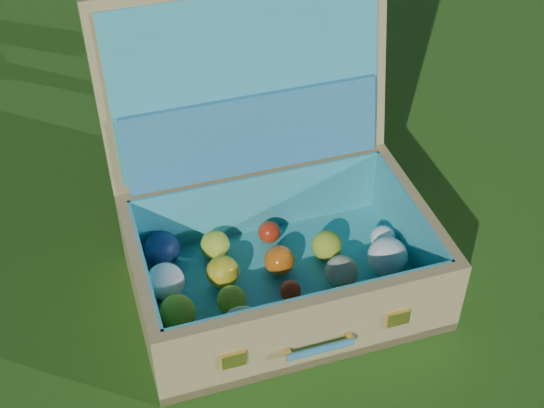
{
  "coord_description": "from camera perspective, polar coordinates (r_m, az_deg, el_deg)",
  "views": [
    {
      "loc": [
        -0.32,
        -1.01,
        1.25
      ],
      "look_at": [
        0.03,
        0.16,
        0.19
      ],
      "focal_mm": 50.0,
      "sensor_mm": 36.0,
      "label": 1
    }
  ],
  "objects": [
    {
      "name": "suitcase",
      "position": [
        1.63,
        -0.3,
        -0.5
      ],
      "size": [
        0.64,
        0.57,
        0.61
      ],
      "rotation": [
        0.0,
        0.0,
        0.01
      ],
      "color": "tan",
      "rests_on": "ground"
    },
    {
      "name": "ground",
      "position": [
        1.64,
        0.48,
        -8.77
      ],
      "size": [
        60.0,
        60.0,
        0.0
      ],
      "primitive_type": "plane",
      "color": "#215114",
      "rests_on": "ground"
    }
  ]
}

